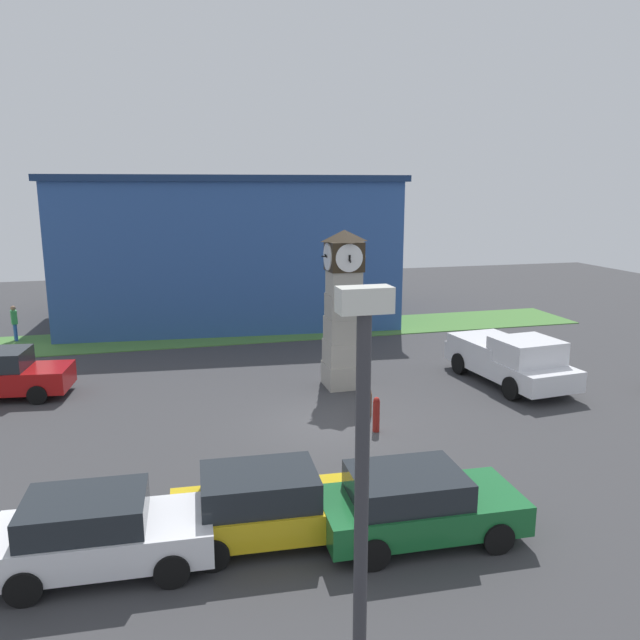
# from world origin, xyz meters

# --- Properties ---
(ground_plane) EXTENTS (67.88, 67.88, 0.00)m
(ground_plane) POSITION_xyz_m (0.00, 0.00, 0.00)
(ground_plane) COLOR #38383A
(clock_tower) EXTENTS (1.60, 1.56, 5.58)m
(clock_tower) POSITION_xyz_m (1.47, 3.45, 2.68)
(clock_tower) COLOR #9E998F
(clock_tower) RESTS_ON ground_plane
(bollard_near_tower) EXTENTS (0.20, 0.20, 1.05)m
(bollard_near_tower) POSITION_xyz_m (1.16, -0.91, 0.53)
(bollard_near_tower) COLOR maroon
(bollard_near_tower) RESTS_ON ground_plane
(bollard_mid_row) EXTENTS (0.31, 0.31, 0.92)m
(bollard_mid_row) POSITION_xyz_m (1.30, 0.35, 0.47)
(bollard_mid_row) COLOR brown
(bollard_mid_row) RESTS_ON ground_plane
(car_navy_sedan) EXTENTS (4.05, 2.04, 1.46)m
(car_navy_sedan) POSITION_xyz_m (-6.08, -5.93, 0.75)
(car_navy_sedan) COLOR silver
(car_navy_sedan) RESTS_ON ground_plane
(car_near_tower) EXTENTS (4.24, 2.06, 1.48)m
(car_near_tower) POSITION_xyz_m (-2.84, -5.75, 0.75)
(car_near_tower) COLOR gold
(car_near_tower) RESTS_ON ground_plane
(car_by_building) EXTENTS (4.15, 2.12, 1.44)m
(car_by_building) POSITION_xyz_m (0.04, -6.41, 0.74)
(car_by_building) COLOR #19602D
(car_by_building) RESTS_ON ground_plane
(pickup_truck) EXTENTS (2.69, 5.51, 1.85)m
(pickup_truck) POSITION_xyz_m (7.39, 2.21, 0.93)
(pickup_truck) COLOR silver
(pickup_truck) RESTS_ON ground_plane
(pedestrian_near_bench) EXTENTS (0.35, 0.45, 1.68)m
(pedestrian_near_bench) POSITION_xyz_m (-11.31, 13.63, 0.96)
(pedestrian_near_bench) COLOR #264CA5
(pedestrian_near_bench) RESTS_ON ground_plane
(street_lamp_near_road) EXTENTS (0.50, 0.24, 6.12)m
(street_lamp_near_road) POSITION_xyz_m (-2.98, -11.85, 3.55)
(street_lamp_near_road) COLOR #333338
(street_lamp_near_road) RESTS_ON ground_plane
(warehouse_blue_far) EXTENTS (17.78, 12.44, 7.56)m
(warehouse_blue_far) POSITION_xyz_m (-0.99, 17.18, 3.79)
(warehouse_blue_far) COLOR #2D5193
(warehouse_blue_far) RESTS_ON ground_plane
(grass_verge_far) EXTENTS (40.73, 4.20, 0.04)m
(grass_verge_far) POSITION_xyz_m (-3.90, 12.44, 0.02)
(grass_verge_far) COLOR #477A38
(grass_verge_far) RESTS_ON ground_plane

